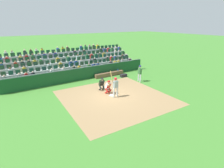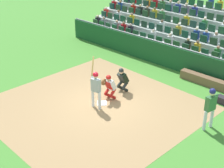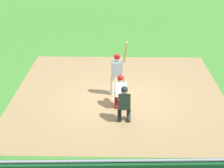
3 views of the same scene
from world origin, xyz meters
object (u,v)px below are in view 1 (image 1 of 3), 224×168
Objects in this scene: home_plate_marker at (112,95)px; water_bottle_on_bench at (118,70)px; dugout_bench at (109,74)px; on_deck_batter at (140,72)px; catcher_crouching at (108,86)px; home_plate_umpire at (102,83)px; batter_at_plate at (115,85)px; equipment_duffel_bag at (123,75)px.

water_bottle_on_bench is (-4.14, -5.00, 0.55)m from home_plate_marker.
water_bottle_on_bench is at bearing -178.69° from dugout_bench.
home_plate_marker is 4.84m from on_deck_batter.
catcher_crouching is 0.98m from home_plate_umpire.
batter_at_plate is at bearing 99.28° from home_plate_marker.
home_plate_umpire is 5.50m from water_bottle_on_bench.
on_deck_batter is at bearing -167.93° from catcher_crouching.
home_plate_marker is 1.70× the size of water_bottle_on_bench.
batter_at_plate is 1.80× the size of catcher_crouching.
catcher_crouching reaches higher than home_plate_marker.
home_plate_umpire is at bearing -84.64° from batter_at_plate.
equipment_duffel_bag is (-4.03, -4.22, -0.92)m from batter_at_plate.
home_plate_umpire is 4.82m from equipment_duffel_bag.
home_plate_marker is 5.77m from dugout_bench.
equipment_duffel_bag is 2.51m from on_deck_batter.
equipment_duffel_bag is at bearing 87.93° from water_bottle_on_bench.
water_bottle_on_bench reaches higher than equipment_duffel_bag.
dugout_bench reaches higher than equipment_duffel_bag.
dugout_bench reaches higher than home_plate_marker.
dugout_bench is (-2.92, -4.97, 0.20)m from home_plate_marker.
on_deck_batter is at bearing -161.40° from home_plate_marker.
batter_at_plate is 6.80m from water_bottle_on_bench.
batter_at_plate is (-0.07, 0.42, 1.06)m from home_plate_marker.
batter_at_plate is at bearing 48.25° from equipment_duffel_bag.
dugout_bench is at bearing -131.34° from home_plate_umpire.
water_bottle_on_bench is at bearing -84.59° from on_deck_batter.
dugout_bench is 14.34× the size of water_bottle_on_bench.
equipment_duffel_bag is (-4.10, -3.81, 0.14)m from home_plate_marker.
on_deck_batter reaches higher than catcher_crouching.
dugout_bench is (-3.03, -3.45, -0.47)m from home_plate_umpire.
home_plate_marker is 0.12× the size of dugout_bench.
water_bottle_on_bench is (-4.18, -4.46, -0.14)m from catcher_crouching.
water_bottle_on_bench is at bearing -129.66° from home_plate_marker.
dugout_bench is 1.66m from equipment_duffel_bag.
home_plate_marker is at bearing 44.79° from equipment_duffel_bag.
on_deck_batter reaches higher than equipment_duffel_bag.
equipment_duffel_bag is at bearing -133.67° from batter_at_plate.
water_bottle_on_bench is (-1.22, -0.03, 0.35)m from dugout_bench.
batter_at_plate reaches higher than equipment_duffel_bag.
on_deck_batter is (-4.47, -1.51, 1.08)m from home_plate_marker.
catcher_crouching is (0.04, -0.54, 0.69)m from home_plate_marker.
home_plate_marker is 5.60m from equipment_duffel_bag.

